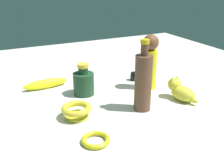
{
  "coord_description": "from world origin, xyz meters",
  "views": [
    {
      "loc": [
        0.43,
        0.88,
        0.47
      ],
      "look_at": [
        0.0,
        0.0,
        0.07
      ],
      "focal_mm": 42.87,
      "sensor_mm": 36.0,
      "label": 1
    }
  ],
  "objects_px": {
    "cat_figurine": "(180,91)",
    "person_figure_adult": "(150,61)",
    "bottle_short": "(84,82)",
    "banana": "(46,84)",
    "bangle": "(96,140)",
    "bottle_tall": "(143,81)",
    "bowl": "(76,110)",
    "nail_polish_jar": "(134,76)"
  },
  "relations": [
    {
      "from": "cat_figurine",
      "to": "bangle",
      "type": "distance_m",
      "value": 0.44
    },
    {
      "from": "bottle_tall",
      "to": "cat_figurine",
      "type": "xyz_separation_m",
      "value": [
        -0.18,
        -0.01,
        -0.07
      ]
    },
    {
      "from": "nail_polish_jar",
      "to": "bowl",
      "type": "bearing_deg",
      "value": 31.67
    },
    {
      "from": "person_figure_adult",
      "to": "banana",
      "type": "distance_m",
      "value": 0.47
    },
    {
      "from": "nail_polish_jar",
      "to": "bottle_short",
      "type": "xyz_separation_m",
      "value": [
        0.27,
        0.05,
        0.03
      ]
    },
    {
      "from": "bottle_short",
      "to": "banana",
      "type": "height_order",
      "value": "bottle_short"
    },
    {
      "from": "bowl",
      "to": "banana",
      "type": "bearing_deg",
      "value": -83.17
    },
    {
      "from": "cat_figurine",
      "to": "person_figure_adult",
      "type": "bearing_deg",
      "value": -72.74
    },
    {
      "from": "bottle_short",
      "to": "banana",
      "type": "xyz_separation_m",
      "value": [
        0.13,
        -0.13,
        -0.03
      ]
    },
    {
      "from": "bowl",
      "to": "banana",
      "type": "relative_size",
      "value": 0.54
    },
    {
      "from": "cat_figurine",
      "to": "banana",
      "type": "height_order",
      "value": "cat_figurine"
    },
    {
      "from": "cat_figurine",
      "to": "bangle",
      "type": "xyz_separation_m",
      "value": [
        0.42,
        0.13,
        -0.03
      ]
    },
    {
      "from": "bowl",
      "to": "person_figure_adult",
      "type": "bearing_deg",
      "value": -162.87
    },
    {
      "from": "bottle_tall",
      "to": "bottle_short",
      "type": "relative_size",
      "value": 1.97
    },
    {
      "from": "person_figure_adult",
      "to": "bowl",
      "type": "relative_size",
      "value": 2.27
    },
    {
      "from": "nail_polish_jar",
      "to": "bottle_tall",
      "type": "bearing_deg",
      "value": 65.65
    },
    {
      "from": "bottle_tall",
      "to": "banana",
      "type": "relative_size",
      "value": 1.35
    },
    {
      "from": "bangle",
      "to": "bottle_short",
      "type": "distance_m",
      "value": 0.36
    },
    {
      "from": "bowl",
      "to": "banana",
      "type": "height_order",
      "value": "bowl"
    },
    {
      "from": "bottle_tall",
      "to": "bangle",
      "type": "relative_size",
      "value": 2.99
    },
    {
      "from": "bottle_tall",
      "to": "person_figure_adult",
      "type": "height_order",
      "value": "bottle_tall"
    },
    {
      "from": "person_figure_adult",
      "to": "cat_figurine",
      "type": "bearing_deg",
      "value": 107.26
    },
    {
      "from": "nail_polish_jar",
      "to": "cat_figurine",
      "type": "bearing_deg",
      "value": 102.85
    },
    {
      "from": "bottle_short",
      "to": "bowl",
      "type": "bearing_deg",
      "value": 62.26
    },
    {
      "from": "cat_figurine",
      "to": "nail_polish_jar",
      "type": "height_order",
      "value": "cat_figurine"
    },
    {
      "from": "cat_figurine",
      "to": "bowl",
      "type": "height_order",
      "value": "cat_figurine"
    },
    {
      "from": "cat_figurine",
      "to": "bottle_short",
      "type": "relative_size",
      "value": 1.05
    },
    {
      "from": "cat_figurine",
      "to": "bowl",
      "type": "xyz_separation_m",
      "value": [
        0.42,
        -0.04,
        -0.01
      ]
    },
    {
      "from": "cat_figurine",
      "to": "bottle_short",
      "type": "distance_m",
      "value": 0.4
    },
    {
      "from": "nail_polish_jar",
      "to": "banana",
      "type": "distance_m",
      "value": 0.41
    },
    {
      "from": "bottle_short",
      "to": "banana",
      "type": "distance_m",
      "value": 0.19
    },
    {
      "from": "person_figure_adult",
      "to": "bottle_short",
      "type": "bearing_deg",
      "value": -12.26
    },
    {
      "from": "bangle",
      "to": "bottle_short",
      "type": "xyz_separation_m",
      "value": [
        -0.09,
        -0.35,
        0.05
      ]
    },
    {
      "from": "banana",
      "to": "nail_polish_jar",
      "type": "bearing_deg",
      "value": -15.6
    },
    {
      "from": "bowl",
      "to": "bottle_short",
      "type": "xyz_separation_m",
      "value": [
        -0.09,
        -0.18,
        0.02
      ]
    },
    {
      "from": "person_figure_adult",
      "to": "nail_polish_jar",
      "type": "bearing_deg",
      "value": -83.74
    },
    {
      "from": "bowl",
      "to": "bangle",
      "type": "distance_m",
      "value": 0.17
    },
    {
      "from": "nail_polish_jar",
      "to": "banana",
      "type": "height_order",
      "value": "banana"
    },
    {
      "from": "bottle_tall",
      "to": "bangle",
      "type": "bearing_deg",
      "value": 27.25
    },
    {
      "from": "person_figure_adult",
      "to": "bowl",
      "type": "xyz_separation_m",
      "value": [
        0.37,
        0.12,
        -0.1
      ]
    },
    {
      "from": "bottle_tall",
      "to": "bowl",
      "type": "height_order",
      "value": "bottle_tall"
    },
    {
      "from": "bottle_tall",
      "to": "bottle_short",
      "type": "bearing_deg",
      "value": -56.35
    }
  ]
}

